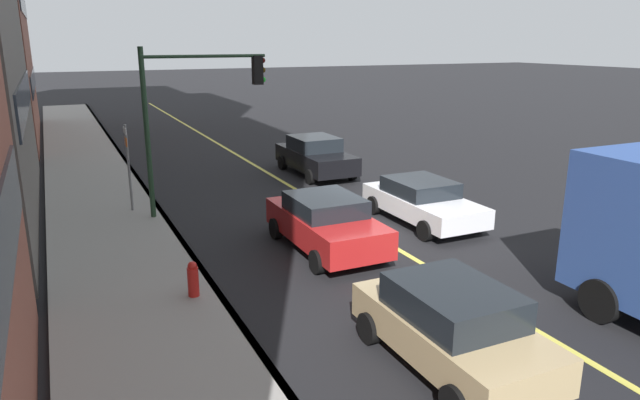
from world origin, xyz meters
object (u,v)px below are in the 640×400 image
at_px(car_tan, 452,325).
at_px(car_white, 422,201).
at_px(traffic_light_mast, 196,102).
at_px(street_sign_post, 128,162).
at_px(car_red, 326,222).
at_px(fire_hydrant, 193,282).
at_px(car_black, 315,156).

bearing_deg(car_tan, car_white, -31.34).
bearing_deg(traffic_light_mast, car_white, -121.21).
bearing_deg(street_sign_post, traffic_light_mast, -116.79).
bearing_deg(car_red, street_sign_post, 37.58).
relative_size(car_tan, traffic_light_mast, 0.73).
xyz_separation_m(car_red, street_sign_post, (5.59, 4.30, 0.96)).
relative_size(car_red, street_sign_post, 1.46).
bearing_deg(fire_hydrant, street_sign_post, 2.38).
height_order(car_white, fire_hydrant, car_white).
bearing_deg(fire_hydrant, car_red, -66.51).
bearing_deg(car_white, car_tan, 148.66).
height_order(car_white, traffic_light_mast, traffic_light_mast).
distance_m(car_white, car_black, 7.47).
bearing_deg(car_black, street_sign_post, 109.57).
bearing_deg(traffic_light_mast, fire_hydrant, 164.70).
distance_m(car_red, car_white, 3.87).
bearing_deg(fire_hydrant, car_white, -71.12).
relative_size(car_white, traffic_light_mast, 0.82).
xyz_separation_m(car_black, traffic_light_mast, (-3.81, 5.81, 2.86)).
relative_size(car_tan, fire_hydrant, 4.16).
height_order(traffic_light_mast, fire_hydrant, traffic_light_mast).
xyz_separation_m(car_red, car_black, (8.38, -3.53, 0.03)).
bearing_deg(traffic_light_mast, car_red, -153.53).
bearing_deg(street_sign_post, car_black, -70.43).
xyz_separation_m(car_tan, car_red, (6.15, -0.54, -0.01)).
bearing_deg(car_black, traffic_light_mast, 123.27).
xyz_separation_m(street_sign_post, fire_hydrant, (-7.33, -0.30, -1.27)).
bearing_deg(street_sign_post, car_tan, -162.24).
height_order(car_tan, car_black, car_black).
height_order(car_tan, street_sign_post, street_sign_post).
bearing_deg(car_tan, car_red, -5.05).
distance_m(car_red, fire_hydrant, 4.37).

